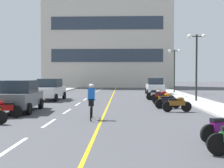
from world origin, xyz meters
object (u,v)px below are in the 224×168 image
motorcycle_6 (168,101)px  motorcycle_10 (157,94)px  street_lamp_far (174,61)px  parked_car_far (155,86)px  street_lamp_mid (197,52)px  motorcycle_8 (161,96)px  parked_car_near (20,96)px  parked_car_mid (50,89)px  motorcycle_4 (4,109)px  motorcycle_5 (177,104)px  motorcycle_9 (156,95)px  motorcycle_7 (165,98)px  cyclist_rider (91,101)px

motorcycle_6 → motorcycle_10: (0.22, 7.28, 0.00)m
street_lamp_far → parked_car_far: bearing=-139.2°
street_lamp_mid → motorcycle_8: (-2.72, 0.01, -3.46)m
parked_car_near → parked_car_mid: same height
motorcycle_4 → motorcycle_8: bearing=43.8°
motorcycle_4 → motorcycle_10: (8.96, 11.53, 0.00)m
motorcycle_4 → motorcycle_8: size_ratio=1.00×
street_lamp_far → motorcycle_5: street_lamp_far is taller
motorcycle_5 → motorcycle_10: size_ratio=1.01×
street_lamp_mid → street_lamp_far: (0.33, 10.77, -0.12)m
street_lamp_mid → street_lamp_far: 10.78m
parked_car_near → motorcycle_9: 11.64m
parked_car_far → motorcycle_10: 5.67m
parked_car_near → parked_car_far: same height
motorcycle_4 → motorcycle_9: bearing=49.0°
parked_car_mid → motorcycle_6: 10.63m
parked_car_near → parked_car_mid: (-0.19, 7.43, 0.00)m
street_lamp_far → motorcycle_6: bearing=-102.2°
parked_car_far → motorcycle_5: (-0.46, -14.56, -0.44)m
motorcycle_9 → motorcycle_6: bearing=-90.0°
motorcycle_5 → parked_car_mid: bearing=141.8°
parked_car_near → parked_car_mid: bearing=91.5°
motorcycle_5 → motorcycle_7: 3.62m
street_lamp_far → motorcycle_6: size_ratio=2.99×
parked_car_mid → motorcycle_5: (9.25, -7.28, -0.44)m
cyclist_rider → parked_car_near: bearing=149.3°
parked_car_far → parked_car_near: bearing=-122.9°
motorcycle_5 → motorcycle_9: (-0.25, 7.44, 0.00)m
parked_car_near → motorcycle_4: bearing=-88.3°
parked_car_far → cyclist_rider: size_ratio=2.40×
street_lamp_far → parked_car_mid: (-12.27, -9.48, -2.89)m
motorcycle_8 → cyclist_rider: bearing=-117.7°
motorcycle_8 → motorcycle_10: (0.01, 2.94, 0.00)m
motorcycle_6 → street_lamp_far: bearing=77.8°
motorcycle_8 → parked_car_near: bearing=-145.8°
motorcycle_8 → motorcycle_4: bearing=-136.2°
street_lamp_far → cyclist_rider: street_lamp_far is taller
parked_car_near → cyclist_rider: 5.14m
motorcycle_8 → parked_car_mid: bearing=172.1°
street_lamp_far → parked_car_near: bearing=-125.5°
parked_car_mid → motorcycle_4: (0.26, -9.88, -0.44)m
motorcycle_6 → motorcycle_7: size_ratio=0.99×
parked_car_mid → motorcycle_5: parked_car_mid is taller
motorcycle_9 → motorcycle_10: bearing=81.6°
street_lamp_mid → motorcycle_6: (-2.93, -4.34, -3.46)m
parked_car_far → motorcycle_8: (-0.50, -8.57, -0.44)m
motorcycle_7 → motorcycle_10: bearing=88.8°
parked_car_mid → motorcycle_8: (9.22, -1.29, -0.44)m
street_lamp_far → motorcycle_10: size_ratio=2.97×
motorcycle_9 → cyclist_rider: cyclist_rider is taller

